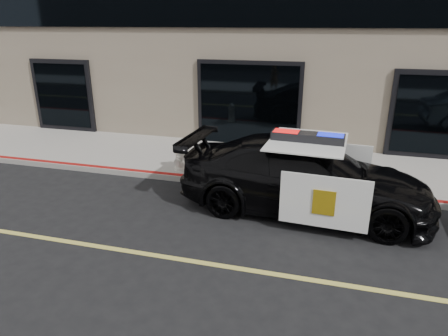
# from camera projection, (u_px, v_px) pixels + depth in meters

# --- Properties ---
(ground) EXTENTS (120.00, 120.00, 0.00)m
(ground) POSITION_uv_depth(u_px,v_px,m) (221.00, 266.00, 7.02)
(ground) COLOR black
(ground) RESTS_ON ground
(sidewalk_n) EXTENTS (60.00, 3.50, 0.15)m
(sidewalk_n) POSITION_uv_depth(u_px,v_px,m) (269.00, 164.00, 11.74)
(sidewalk_n) COLOR gray
(sidewalk_n) RESTS_ON ground
(police_car) EXTENTS (2.96, 5.82, 1.81)m
(police_car) POSITION_uv_depth(u_px,v_px,m) (305.00, 176.00, 8.83)
(police_car) COLOR black
(police_car) RESTS_ON ground
(fire_hydrant) EXTENTS (0.35, 0.48, 0.77)m
(fire_hydrant) POSITION_uv_depth(u_px,v_px,m) (180.00, 158.00, 10.98)
(fire_hydrant) COLOR silver
(fire_hydrant) RESTS_ON sidewalk_n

